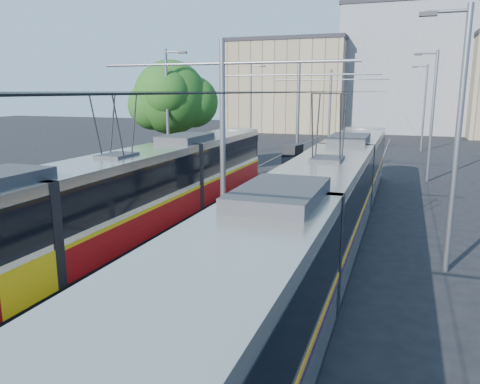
% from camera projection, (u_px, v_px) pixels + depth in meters
% --- Properties ---
extents(ground, '(160.00, 160.00, 0.00)m').
position_uv_depth(ground, '(84.00, 363.00, 9.81)').
color(ground, black).
rests_on(ground, ground).
extents(platform, '(4.00, 50.00, 0.30)m').
position_uv_depth(platform, '(284.00, 193.00, 25.44)').
color(platform, gray).
rests_on(platform, ground).
extents(tactile_strip_left, '(0.70, 50.00, 0.01)m').
position_uv_depth(tactile_strip_left, '(258.00, 188.00, 25.88)').
color(tactile_strip_left, gray).
rests_on(tactile_strip_left, platform).
extents(tactile_strip_right, '(0.70, 50.00, 0.01)m').
position_uv_depth(tactile_strip_right, '(310.00, 192.00, 24.94)').
color(tactile_strip_right, gray).
rests_on(tactile_strip_right, platform).
extents(rails, '(8.71, 70.00, 0.03)m').
position_uv_depth(rails, '(284.00, 195.00, 25.47)').
color(rails, gray).
rests_on(rails, ground).
extents(tram_left, '(2.43, 27.66, 5.50)m').
position_uv_depth(tram_left, '(119.00, 200.00, 16.95)').
color(tram_left, black).
rests_on(tram_left, ground).
extents(tram_right, '(2.43, 31.45, 5.50)m').
position_uv_depth(tram_right, '(326.00, 202.00, 16.04)').
color(tram_right, black).
rests_on(tram_right, ground).
extents(catenary, '(9.20, 70.00, 7.00)m').
position_uv_depth(catenary, '(271.00, 114.00, 21.90)').
color(catenary, slate).
rests_on(catenary, platform).
extents(street_lamps, '(15.18, 38.22, 8.00)m').
position_uv_depth(street_lamps, '(301.00, 115.00, 28.28)').
color(street_lamps, slate).
rests_on(street_lamps, ground).
extents(shelter, '(0.92, 1.29, 2.62)m').
position_uv_depth(shelter, '(293.00, 169.00, 23.99)').
color(shelter, black).
rests_on(shelter, platform).
extents(tree, '(5.19, 4.80, 7.54)m').
position_uv_depth(tree, '(176.00, 99.00, 30.05)').
color(tree, '#382314').
rests_on(tree, ground).
extents(building_left, '(16.32, 12.24, 12.62)m').
position_uv_depth(building_left, '(291.00, 86.00, 67.03)').
color(building_left, gray).
rests_on(building_left, ground).
extents(building_centre, '(18.36, 14.28, 16.96)m').
position_uv_depth(building_centre, '(410.00, 70.00, 65.05)').
color(building_centre, gray).
rests_on(building_centre, ground).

